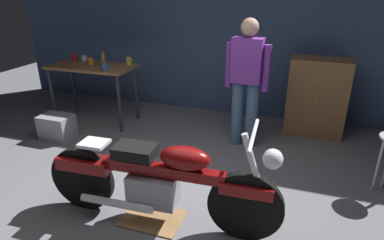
# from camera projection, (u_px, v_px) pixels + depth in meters

# --- Properties ---
(ground_plane) EXTENTS (12.00, 12.00, 0.00)m
(ground_plane) POSITION_uv_depth(u_px,v_px,m) (170.00, 206.00, 3.26)
(ground_plane) COLOR slate
(back_wall) EXTENTS (8.00, 0.12, 3.10)m
(back_wall) POSITION_uv_depth(u_px,v_px,m) (235.00, 18.00, 5.12)
(back_wall) COLOR #384C70
(back_wall) RESTS_ON ground_plane
(workbench) EXTENTS (1.30, 0.64, 0.90)m
(workbench) POSITION_uv_depth(u_px,v_px,m) (92.00, 72.00, 5.02)
(workbench) COLOR brown
(workbench) RESTS_ON ground_plane
(motorcycle) EXTENTS (2.19, 0.60, 1.00)m
(motorcycle) POSITION_uv_depth(u_px,v_px,m) (160.00, 180.00, 2.88)
(motorcycle) COLOR black
(motorcycle) RESTS_ON ground_plane
(person_standing) EXTENTS (0.57, 0.26, 1.67)m
(person_standing) POSITION_uv_depth(u_px,v_px,m) (246.00, 79.00, 4.17)
(person_standing) COLOR #46668A
(person_standing) RESTS_ON ground_plane
(wooden_dresser) EXTENTS (0.80, 0.47, 1.10)m
(wooden_dresser) POSITION_uv_depth(u_px,v_px,m) (316.00, 97.00, 4.67)
(wooden_dresser) COLOR brown
(wooden_dresser) RESTS_ON ground_plane
(drip_tray) EXTENTS (0.56, 0.40, 0.01)m
(drip_tray) POSITION_uv_depth(u_px,v_px,m) (152.00, 218.00, 3.08)
(drip_tray) COLOR olive
(drip_tray) RESTS_ON ground_plane
(storage_bin) EXTENTS (0.44, 0.32, 0.34)m
(storage_bin) POSITION_uv_depth(u_px,v_px,m) (57.00, 127.00, 4.64)
(storage_bin) COLOR gray
(storage_bin) RESTS_ON ground_plane
(mug_white_ceramic) EXTENTS (0.11, 0.08, 0.09)m
(mug_white_ceramic) POSITION_uv_depth(u_px,v_px,m) (84.00, 58.00, 5.24)
(mug_white_ceramic) COLOR white
(mug_white_ceramic) RESTS_ON workbench
(mug_orange_travel) EXTENTS (0.11, 0.08, 0.10)m
(mug_orange_travel) POSITION_uv_depth(u_px,v_px,m) (90.00, 61.00, 5.01)
(mug_orange_travel) COLOR orange
(mug_orange_travel) RESTS_ON workbench
(mug_yellow_tall) EXTENTS (0.11, 0.07, 0.11)m
(mug_yellow_tall) POSITION_uv_depth(u_px,v_px,m) (129.00, 61.00, 4.99)
(mug_yellow_tall) COLOR yellow
(mug_yellow_tall) RESTS_ON workbench
(mug_blue_enamel) EXTENTS (0.11, 0.08, 0.10)m
(mug_blue_enamel) POSITION_uv_depth(u_px,v_px,m) (105.00, 67.00, 4.65)
(mug_blue_enamel) COLOR #2D51AD
(mug_blue_enamel) RESTS_ON workbench
(mug_red_diner) EXTENTS (0.11, 0.08, 0.11)m
(mug_red_diner) POSITION_uv_depth(u_px,v_px,m) (74.00, 57.00, 5.26)
(mug_red_diner) COLOR red
(mug_red_diner) RESTS_ON workbench
(bottle) EXTENTS (0.06, 0.06, 0.24)m
(bottle) POSITION_uv_depth(u_px,v_px,m) (103.00, 59.00, 4.89)
(bottle) COLOR olive
(bottle) RESTS_ON workbench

